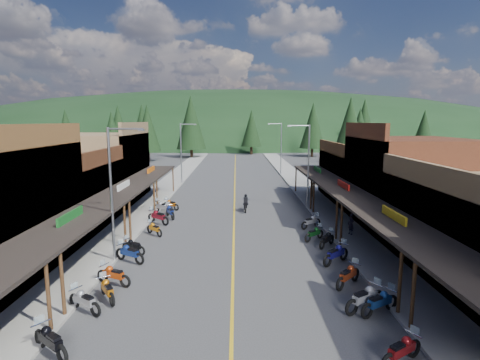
{
  "coord_description": "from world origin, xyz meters",
  "views": [
    {
      "loc": [
        0.19,
        -27.44,
        8.37
      ],
      "look_at": [
        0.54,
        6.26,
        3.0
      ],
      "focal_mm": 28.0,
      "sensor_mm": 36.0,
      "label": 1
    }
  ],
  "objects_px": {
    "pine_2": "(191,122)",
    "bike_west_3": "(107,289)",
    "pine_5": "(364,122)",
    "pine_7": "(118,125)",
    "pine_3": "(251,128)",
    "bike_east_5": "(336,253)",
    "bike_east_2": "(380,301)",
    "shop_west_2": "(60,195)",
    "bike_east_8": "(311,221)",
    "streetlight_3": "(280,146)",
    "bike_east_7": "(314,233)",
    "bike_west_10": "(163,206)",
    "bike_west_9": "(170,211)",
    "pine_4": "(313,125)",
    "pine_10": "(147,128)",
    "shop_east_2": "(407,182)",
    "pedestrian_east_a": "(351,224)",
    "bike_east_6": "(327,239)",
    "pine_6": "(424,128)",
    "bike_west_2": "(84,300)",
    "bike_east_4": "(348,274)",
    "pine_11": "(350,127)",
    "bike_west_1": "(50,339)",
    "shop_west_3": "(102,168)",
    "rider_on_bike": "(246,204)",
    "bike_west_7": "(154,228)",
    "bike_west_8": "(158,216)",
    "bike_west_6": "(133,245)",
    "streetlight_2": "(307,162)",
    "bike_east_3": "(365,297)",
    "streetlight_0": "(113,189)",
    "bike_east_1": "(402,349)",
    "streetlight_1": "(182,150)",
    "bike_west_11": "(171,204)",
    "pine_0": "(66,129)",
    "pine_1": "(142,125)",
    "pedestrian_east_b": "(312,189)",
    "pine_9": "(359,131)",
    "shop_east_3": "(365,177)"
  },
  "relations": [
    {
      "from": "rider_on_bike",
      "to": "bike_east_2",
      "type": "bearing_deg",
      "value": -71.9
    },
    {
      "from": "pine_0",
      "to": "bike_west_3",
      "type": "relative_size",
      "value": 5.46
    },
    {
      "from": "bike_east_6",
      "to": "bike_east_7",
      "type": "bearing_deg",
      "value": 152.05
    },
    {
      "from": "bike_east_5",
      "to": "shop_east_3",
      "type": "bearing_deg",
      "value": 115.95
    },
    {
      "from": "pine_0",
      "to": "bike_east_3",
      "type": "xyz_separation_m",
      "value": [
        45.88,
        -74.0,
        -5.82
      ]
    },
    {
      "from": "shop_west_2",
      "to": "bike_east_8",
      "type": "relative_size",
      "value": 5.36
    },
    {
      "from": "streetlight_3",
      "to": "bike_west_2",
      "type": "relative_size",
      "value": 3.87
    },
    {
      "from": "pine_1",
      "to": "bike_east_6",
      "type": "height_order",
      "value": "pine_1"
    },
    {
      "from": "streetlight_3",
      "to": "bike_east_7",
      "type": "relative_size",
      "value": 4.12
    },
    {
      "from": "pine_7",
      "to": "pine_9",
      "type": "distance_m",
      "value": 64.01
    },
    {
      "from": "bike_east_5",
      "to": "bike_west_11",
      "type": "bearing_deg",
      "value": -179.22
    },
    {
      "from": "pine_6",
      "to": "bike_east_7",
      "type": "xyz_separation_m",
      "value": [
        -40.32,
        -66.1,
        -5.93
      ]
    },
    {
      "from": "bike_west_6",
      "to": "pedestrian_east_a",
      "type": "relative_size",
      "value": 1.22
    },
    {
      "from": "streetlight_2",
      "to": "pine_3",
      "type": "xyz_separation_m",
      "value": [
        -2.95,
        58.0,
        2.02
      ]
    },
    {
      "from": "shop_east_2",
      "to": "pedestrian_east_a",
      "type": "relative_size",
      "value": 7.01
    },
    {
      "from": "pine_1",
      "to": "pine_2",
      "type": "xyz_separation_m",
      "value": [
        14.0,
        -12.0,
        0.75
      ]
    },
    {
      "from": "bike_west_9",
      "to": "rider_on_bike",
      "type": "distance_m",
      "value": 7.04
    },
    {
      "from": "pine_2",
      "to": "bike_west_3",
      "type": "bearing_deg",
      "value": -86.57
    },
    {
      "from": "pine_4",
      "to": "bike_east_5",
      "type": "relative_size",
      "value": 5.38
    },
    {
      "from": "pine_6",
      "to": "bike_west_3",
      "type": "distance_m",
      "value": 91.29
    },
    {
      "from": "bike_west_9",
      "to": "bike_west_7",
      "type": "bearing_deg",
      "value": -119.36
    },
    {
      "from": "bike_west_1",
      "to": "bike_west_3",
      "type": "xyz_separation_m",
      "value": [
        0.61,
        4.19,
        -0.06
      ]
    },
    {
      "from": "pine_11",
      "to": "bike_east_4",
      "type": "bearing_deg",
      "value": -106.56
    },
    {
      "from": "bike_west_9",
      "to": "bike_east_5",
      "type": "bearing_deg",
      "value": -68.11
    },
    {
      "from": "bike_east_3",
      "to": "streetlight_2",
      "type": "bearing_deg",
      "value": 146.06
    },
    {
      "from": "bike_west_10",
      "to": "bike_west_9",
      "type": "bearing_deg",
      "value": -120.92
    },
    {
      "from": "streetlight_3",
      "to": "pine_2",
      "type": "bearing_deg",
      "value": 121.19
    },
    {
      "from": "bike_west_3",
      "to": "bike_east_2",
      "type": "bearing_deg",
      "value": -40.66
    },
    {
      "from": "pine_5",
      "to": "pine_7",
      "type": "relative_size",
      "value": 1.12
    },
    {
      "from": "pine_6",
      "to": "bike_east_2",
      "type": "xyz_separation_m",
      "value": [
        -39.58,
        -76.31,
        -5.86
      ]
    },
    {
      "from": "pine_3",
      "to": "pine_5",
      "type": "distance_m",
      "value": 30.63
    },
    {
      "from": "pine_4",
      "to": "pine_10",
      "type": "distance_m",
      "value": 37.37
    },
    {
      "from": "bike_west_8",
      "to": "bike_west_6",
      "type": "bearing_deg",
      "value": -144.15
    },
    {
      "from": "streetlight_1",
      "to": "bike_west_1",
      "type": "height_order",
      "value": "streetlight_1"
    },
    {
      "from": "pine_4",
      "to": "pedestrian_east_a",
      "type": "bearing_deg",
      "value": -98.78
    },
    {
      "from": "streetlight_0",
      "to": "bike_west_3",
      "type": "relative_size",
      "value": 3.97
    },
    {
      "from": "bike_west_1",
      "to": "pine_3",
      "type": "bearing_deg",
      "value": 30.38
    },
    {
      "from": "pine_4",
      "to": "streetlight_3",
      "type": "bearing_deg",
      "value": -110.22
    },
    {
      "from": "bike_west_10",
      "to": "bike_east_7",
      "type": "distance_m",
      "value": 14.46
    },
    {
      "from": "pine_4",
      "to": "rider_on_bike",
      "type": "bearing_deg",
      "value": -107.59
    },
    {
      "from": "shop_west_2",
      "to": "pedestrian_east_b",
      "type": "height_order",
      "value": "shop_west_2"
    },
    {
      "from": "pine_11",
      "to": "pedestrian_east_b",
      "type": "height_order",
      "value": "pine_11"
    },
    {
      "from": "bike_east_4",
      "to": "pine_11",
      "type": "bearing_deg",
      "value": 117.8
    },
    {
      "from": "pine_10",
      "to": "bike_east_7",
      "type": "xyz_separation_m",
      "value": [
        23.68,
        -52.1,
        -6.23
      ]
    },
    {
      "from": "bike_east_5",
      "to": "bike_east_2",
      "type": "bearing_deg",
      "value": -37.09
    },
    {
      "from": "bike_east_1",
      "to": "streetlight_1",
      "type": "bearing_deg",
      "value": 167.14
    },
    {
      "from": "streetlight_1",
      "to": "pine_5",
      "type": "distance_m",
      "value": 64.73
    },
    {
      "from": "shop_west_3",
      "to": "pine_3",
      "type": "height_order",
      "value": "pine_3"
    },
    {
      "from": "pine_4",
      "to": "bike_east_3",
      "type": "bearing_deg",
      "value": -99.55
    },
    {
      "from": "pine_5",
      "to": "bike_west_1",
      "type": "xyz_separation_m",
      "value": [
        -40.48,
        -87.08,
        -7.36
      ]
    }
  ]
}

